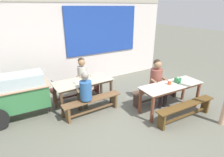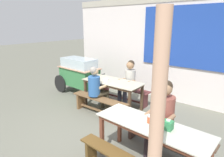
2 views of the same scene
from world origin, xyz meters
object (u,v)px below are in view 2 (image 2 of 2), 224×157
(person_left_back_turned, at_px, (97,87))
(condiment_jar, at_px, (150,119))
(dining_table_near, at_px, (151,129))
(person_center_facing, at_px, (129,80))
(bench_far_front, at_px, (100,104))
(food_cart, at_px, (79,73))
(dining_table_far, at_px, (113,84))
(bench_far_back, at_px, (124,92))
(wooden_support_post, at_px, (155,154))
(soup_bowl, at_px, (106,79))
(person_right_near_table, at_px, (163,113))
(tissue_box, at_px, (168,125))
(bench_near_back, at_px, (166,137))

(person_left_back_turned, distance_m, condiment_jar, 2.24)
(dining_table_near, distance_m, person_center_facing, 2.58)
(bench_far_front, distance_m, person_left_back_turned, 0.43)
(food_cart, bearing_deg, dining_table_far, -8.31)
(bench_far_back, relative_size, wooden_support_post, 0.69)
(person_center_facing, bearing_deg, dining_table_near, -47.97)
(bench_far_front, height_order, person_left_back_turned, person_left_back_turned)
(person_left_back_turned, bearing_deg, dining_table_far, 72.67)
(dining_table_near, xyz_separation_m, person_left_back_turned, (-2.07, 0.98, 0.01))
(soup_bowl, bearing_deg, person_left_back_turned, -83.28)
(bench_far_back, height_order, soup_bowl, soup_bowl)
(soup_bowl, bearing_deg, wooden_support_post, -42.82)
(food_cart, distance_m, condiment_jar, 3.86)
(person_left_back_turned, bearing_deg, person_center_facing, 70.01)
(wooden_support_post, bearing_deg, person_right_near_table, 112.05)
(person_left_back_turned, relative_size, soup_bowl, 7.83)
(soup_bowl, height_order, wooden_support_post, wooden_support_post)
(person_left_back_turned, distance_m, tissue_box, 2.52)
(condiment_jar, xyz_separation_m, wooden_support_post, (0.66, -1.18, 0.36))
(bench_far_back, distance_m, bench_near_back, 2.44)
(dining_table_far, xyz_separation_m, person_left_back_turned, (-0.15, -0.47, 0.00))
(person_left_back_turned, bearing_deg, bench_far_back, 82.61)
(food_cart, xyz_separation_m, person_right_near_table, (3.49, -1.20, 0.06))
(bench_far_back, height_order, tissue_box, tissue_box)
(bench_near_back, height_order, soup_bowl, soup_bowl)
(tissue_box, relative_size, wooden_support_post, 0.07)
(bench_near_back, bearing_deg, person_left_back_turned, 168.22)
(food_cart, relative_size, tissue_box, 11.36)
(person_left_back_turned, xyz_separation_m, wooden_support_post, (2.69, -2.12, 0.50))
(bench_far_back, relative_size, food_cart, 0.93)
(tissue_box, height_order, condiment_jar, tissue_box)
(dining_table_far, distance_m, food_cart, 1.63)
(bench_near_back, height_order, person_right_near_table, person_right_near_table)
(wooden_support_post, bearing_deg, dining_table_near, 118.35)
(bench_near_back, height_order, person_center_facing, person_center_facing)
(bench_far_front, relative_size, condiment_jar, 13.50)
(dining_table_far, height_order, soup_bowl, soup_bowl)
(dining_table_near, height_order, person_left_back_turned, person_left_back_turned)
(dining_table_far, height_order, bench_far_back, dining_table_far)
(wooden_support_post, bearing_deg, condiment_jar, 119.29)
(dining_table_far, relative_size, person_center_facing, 1.29)
(person_center_facing, relative_size, tissue_box, 8.18)
(condiment_jar, bearing_deg, dining_table_near, -39.59)
(bench_near_back, distance_m, soup_bowl, 2.36)
(bench_far_back, relative_size, person_left_back_turned, 1.33)
(tissue_box, relative_size, condiment_jar, 1.30)
(bench_near_back, distance_m, wooden_support_post, 2.00)
(bench_far_front, bearing_deg, dining_table_near, -25.34)
(person_right_near_table, bearing_deg, person_center_facing, 139.64)
(dining_table_far, relative_size, soup_bowl, 10.49)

